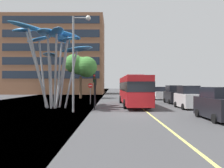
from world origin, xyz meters
The scene contains 13 objects.
ground centered at (-0.74, 0.00, -0.05)m, with size 120.00×240.00×0.10m.
red_bus centered at (0.56, 7.26, 1.93)m, with size 2.93×11.36×3.54m.
leaf_sculpture centered at (-8.26, 5.20, 6.70)m, with size 8.46×8.63×8.58m.
traffic_light_kerb_near centered at (-3.58, 3.22, 2.48)m, with size 0.28×0.42×3.42m.
traffic_light_kerb_far centered at (-3.91, 8.57, 2.34)m, with size 0.28×0.42×3.22m.
car_parked_near centered at (5.41, -2.65, 1.06)m, with size 2.01×4.28×2.26m.
car_parked_mid centered at (5.86, 4.45, 1.08)m, with size 2.02×3.86×2.33m.
car_parked_far centered at (6.10, 10.47, 1.09)m, with size 1.90×3.88×2.34m.
car_side_street centered at (5.81, 17.73, 0.98)m, with size 1.96×4.06×2.09m.
street_lamp centered at (-4.97, 1.46, 5.34)m, with size 1.63×0.44×8.51m.
tree_pavement_near centered at (-7.48, 20.84, 5.82)m, with size 5.82×3.73×7.89m.
no_entry_sign centered at (-4.60, 9.54, 1.74)m, with size 0.60×0.12×2.61m.
backdrop_building centered at (-16.93, 40.68, 10.17)m, with size 25.51×11.18×20.32m.
Camera 1 is at (-1.89, -17.28, 2.41)m, focal length 34.26 mm.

